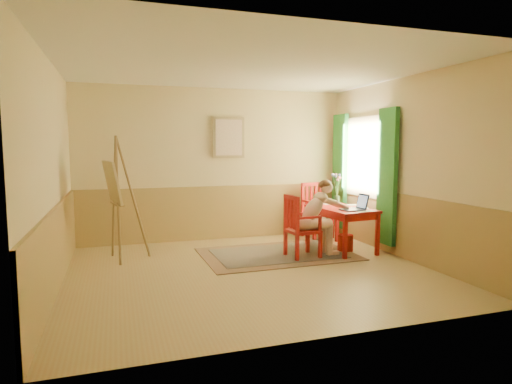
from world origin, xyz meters
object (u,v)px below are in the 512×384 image
object	(u,v)px
chair_back	(316,210)
laptop	(356,207)
chair_left	(300,227)
figure	(317,214)
table	(341,213)
easel	(115,187)

from	to	relation	value
chair_back	laptop	size ratio (longest dim) A/B	2.32
chair_left	figure	size ratio (longest dim) A/B	0.81
table	figure	distance (m)	0.61
chair_left	chair_back	world-z (taller)	chair_back
table	figure	xyz separation A→B (m)	(-0.56, -0.24, 0.04)
chair_back	easel	size ratio (longest dim) A/B	0.54
chair_left	chair_back	distance (m)	1.68
chair_back	figure	size ratio (longest dim) A/B	0.85
laptop	easel	size ratio (longest dim) A/B	0.23
chair_left	figure	xyz separation A→B (m)	(0.31, 0.03, 0.18)
figure	laptop	xyz separation A→B (m)	(0.64, -0.08, 0.10)
chair_back	laptop	bearing A→B (deg)	-89.82
table	chair_left	xyz separation A→B (m)	(-0.87, -0.27, -0.14)
figure	easel	bearing A→B (deg)	166.99
chair_left	chair_back	size ratio (longest dim) A/B	0.95
chair_left	table	bearing A→B (deg)	17.25
figure	chair_back	bearing A→B (deg)	65.07
table	laptop	bearing A→B (deg)	-75.92
chair_back	easel	distance (m)	3.77
chair_back	easel	world-z (taller)	easel
figure	easel	distance (m)	3.14
laptop	table	bearing A→B (deg)	104.08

